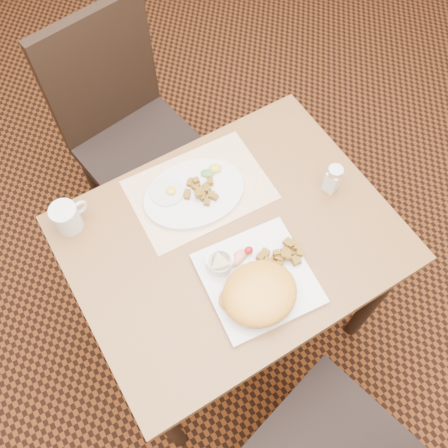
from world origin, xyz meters
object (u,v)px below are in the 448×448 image
salt_shaker (333,179)px  chair_far (128,126)px  table (231,253)px  coffee_mug (67,217)px  plate_square (258,279)px  plate_oval (194,194)px

salt_shaker → chair_far: bearing=117.7°
table → salt_shaker: (0.33, -0.01, 0.16)m
table → salt_shaker: bearing=-2.4°
table → chair_far: 0.69m
salt_shaker → coffee_mug: salt_shaker is taller
chair_far → plate_square: chair_far is taller
table → chair_far: bearing=92.6°
table → chair_far: (-0.03, 0.68, -0.10)m
plate_oval → plate_square: bearing=-87.7°
table → coffee_mug: coffee_mug is taller
table → chair_far: size_ratio=0.93×
chair_far → plate_square: size_ratio=3.46×
table → coffee_mug: bearing=143.7°
table → coffee_mug: size_ratio=8.30×
table → chair_far: chair_far is taller
chair_far → plate_oval: 0.56m
plate_oval → salt_shaker: salt_shaker is taller
table → plate_oval: size_ratio=2.96×
salt_shaker → coffee_mug: bearing=157.9°
plate_square → plate_oval: 0.32m
plate_square → salt_shaker: size_ratio=2.80×
salt_shaker → coffee_mug: (-0.71, 0.29, -0.01)m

